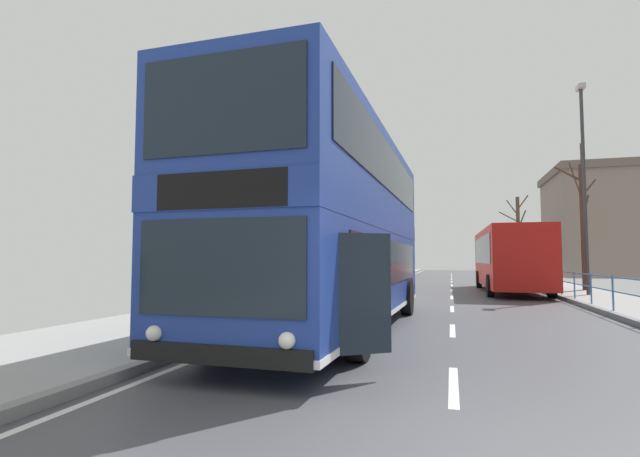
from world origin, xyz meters
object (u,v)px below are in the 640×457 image
(double_decker_bus_main, at_px, (334,227))
(background_building_00, at_px, (620,222))
(street_lamp_far_side, at_px, (584,174))
(bare_tree_far_01, at_px, (583,222))
(bare_tree_far_00, at_px, (518,234))
(background_bus_far_lane, at_px, (509,258))

(double_decker_bus_main, bearing_deg, background_building_00, 65.44)
(street_lamp_far_side, distance_m, bare_tree_far_01, 3.95)
(bare_tree_far_00, xyz_separation_m, background_building_00, (9.82, 6.80, 1.29))
(double_decker_bus_main, relative_size, bare_tree_far_01, 1.56)
(double_decker_bus_main, height_order, bare_tree_far_01, bare_tree_far_01)
(double_decker_bus_main, height_order, background_building_00, background_building_00)
(bare_tree_far_01, xyz_separation_m, background_building_00, (9.16, 24.51, 1.68))
(background_bus_far_lane, bearing_deg, double_decker_bus_main, -110.29)
(bare_tree_far_00, bearing_deg, street_lamp_far_side, -90.25)
(bare_tree_far_01, bearing_deg, background_building_00, 69.51)
(bare_tree_far_01, bearing_deg, street_lamp_far_side, -102.48)
(street_lamp_far_side, relative_size, background_building_00, 0.73)
(background_bus_far_lane, height_order, bare_tree_far_00, bare_tree_far_00)
(background_bus_far_lane, bearing_deg, bare_tree_far_00, 81.16)
(street_lamp_far_side, height_order, bare_tree_far_00, street_lamp_far_side)
(double_decker_bus_main, bearing_deg, street_lamp_far_side, 54.72)
(bare_tree_far_01, bearing_deg, bare_tree_far_00, 92.15)
(double_decker_bus_main, distance_m, background_building_00, 43.30)
(background_building_00, bearing_deg, bare_tree_far_00, -145.30)
(double_decker_bus_main, relative_size, bare_tree_far_00, 1.57)
(background_bus_far_lane, height_order, street_lamp_far_side, street_lamp_far_side)
(double_decker_bus_main, height_order, bare_tree_far_00, bare_tree_far_00)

